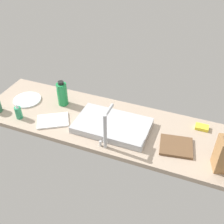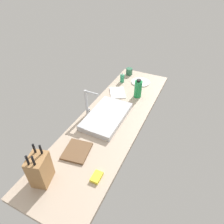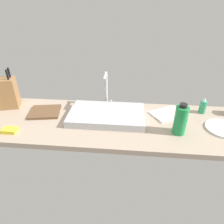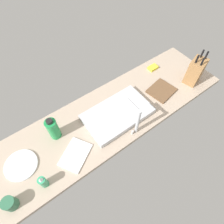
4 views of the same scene
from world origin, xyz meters
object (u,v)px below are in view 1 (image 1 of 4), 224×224
object	(u,v)px
faucet	(106,127)
cutting_board	(176,146)
sink_basin	(112,125)
water_bottle	(62,94)
dish_sponge	(202,127)
dish_towel	(53,121)
soap_bottle	(18,112)
dinner_plate	(27,100)

from	to	relation	value
faucet	cutting_board	world-z (taller)	faucet
sink_basin	water_bottle	bearing A→B (deg)	-15.86
cutting_board	dish_sponge	world-z (taller)	dish_sponge
dish_towel	dish_sponge	xyz separation A→B (cm)	(-101.34, -30.76, 0.60)
cutting_board	soap_bottle	xyz separation A→B (cm)	(113.01, 11.39, 4.25)
faucet	water_bottle	world-z (taller)	faucet
soap_bottle	dish_sponge	size ratio (longest dim) A/B	1.34
dinner_plate	dish_towel	size ratio (longest dim) A/B	0.99
water_bottle	dish_towel	bearing A→B (deg)	99.05
sink_basin	dinner_plate	xyz separation A→B (cm)	(75.51, -6.56, -1.81)
cutting_board	water_bottle	world-z (taller)	water_bottle
faucet	soap_bottle	bearing A→B (deg)	-2.96
soap_bottle	cutting_board	bearing A→B (deg)	-174.25
sink_basin	dish_towel	distance (cm)	43.66
water_bottle	soap_bottle	bearing A→B (deg)	51.51
soap_bottle	water_bottle	bearing A→B (deg)	-128.49
dish_towel	dish_sponge	size ratio (longest dim) A/B	2.46
soap_bottle	dish_towel	bearing A→B (deg)	-168.07
soap_bottle	water_bottle	world-z (taller)	water_bottle
water_bottle	dinner_plate	world-z (taller)	water_bottle
cutting_board	dish_sponge	xyz separation A→B (cm)	(-13.26, -24.64, 0.30)
dinner_plate	soap_bottle	bearing A→B (deg)	110.90
faucet	dish_sponge	bearing A→B (deg)	-144.77
soap_bottle	dish_sponge	world-z (taller)	soap_bottle
water_bottle	dish_towel	world-z (taller)	water_bottle
sink_basin	dish_sponge	world-z (taller)	sink_basin
cutting_board	dinner_plate	size ratio (longest dim) A/B	0.95
water_bottle	cutting_board	bearing A→B (deg)	170.32
dish_towel	dish_sponge	bearing A→B (deg)	-163.11
sink_basin	water_bottle	size ratio (longest dim) A/B	2.54
faucet	water_bottle	distance (cm)	57.82
dish_towel	sink_basin	bearing A→B (deg)	-168.64
water_bottle	dish_sponge	xyz separation A→B (cm)	(-104.80, -9.02, -8.20)
faucet	soap_bottle	world-z (taller)	faucet
soap_bottle	dish_sponge	distance (cm)	131.37
sink_basin	faucet	world-z (taller)	faucet
dinner_plate	dish_towel	world-z (taller)	same
soap_bottle	dinner_plate	world-z (taller)	soap_bottle
faucet	cutting_board	distance (cm)	47.75
sink_basin	water_bottle	xyz separation A→B (cm)	(46.23, -13.14, 6.99)
cutting_board	dish_towel	size ratio (longest dim) A/B	0.94
faucet	dish_sponge	world-z (taller)	faucet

